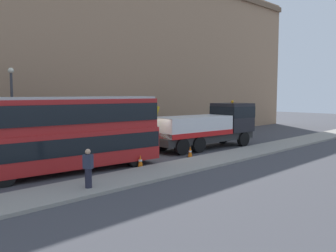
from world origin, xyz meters
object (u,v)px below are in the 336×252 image
object	(u,v)px
pedestrian_onlooker	(88,169)
traffic_cone_midway	(190,152)
double_decker_bus	(63,131)
recovery_tow_truck	(209,125)
traffic_cone_near_bus	(140,161)
street_lamp	(12,106)

from	to	relation	value
pedestrian_onlooker	traffic_cone_midway	world-z (taller)	pedestrian_onlooker
traffic_cone_midway	double_decker_bus	bearing A→B (deg)	168.29
recovery_tow_truck	traffic_cone_near_bus	xyz separation A→B (m)	(-8.56, -1.76, -1.42)
street_lamp	traffic_cone_midway	bearing A→B (deg)	-39.39
double_decker_bus	recovery_tow_truck	bearing A→B (deg)	5.64
recovery_tow_truck	pedestrian_onlooker	distance (m)	14.05
traffic_cone_near_bus	traffic_cone_midway	bearing A→B (deg)	1.22
traffic_cone_near_bus	street_lamp	distance (m)	8.98
double_decker_bus	traffic_cone_midway	distance (m)	8.66
recovery_tow_truck	street_lamp	size ratio (longest dim) A/B	1.76
pedestrian_onlooker	traffic_cone_midway	size ratio (longest dim) A/B	2.38
pedestrian_onlooker	traffic_cone_near_bus	size ratio (longest dim) A/B	2.38
recovery_tow_truck	street_lamp	bearing A→B (deg)	162.68
recovery_tow_truck	double_decker_bus	xyz separation A→B (m)	(-12.38, 0.05, 0.47)
traffic_cone_midway	street_lamp	distance (m)	11.71
pedestrian_onlooker	traffic_cone_midway	distance (m)	9.65
double_decker_bus	pedestrian_onlooker	distance (m)	4.35
traffic_cone_near_bus	pedestrian_onlooker	bearing A→B (deg)	-155.70
recovery_tow_truck	street_lamp	xyz separation A→B (m)	(-12.82, 5.49, 1.71)
pedestrian_onlooker	recovery_tow_truck	bearing A→B (deg)	-11.68
recovery_tow_truck	traffic_cone_midway	size ratio (longest dim) A/B	14.22
pedestrian_onlooker	double_decker_bus	bearing A→B (deg)	46.92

